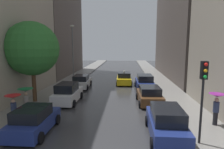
{
  "coord_description": "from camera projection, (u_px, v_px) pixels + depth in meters",
  "views": [
    {
      "loc": [
        1.6,
        -6.07,
        5.23
      ],
      "look_at": [
        -0.55,
        23.24,
        0.8
      ],
      "focal_mm": 31.31,
      "sensor_mm": 36.0,
      "label": 1
    }
  ],
  "objects": [
    {
      "name": "street_tree_left",
      "position": [
        32.0,
        49.0,
        17.14
      ],
      "size": [
        4.74,
        4.74,
        7.14
      ],
      "color": "#513823",
      "rests_on": "sidewalk_left"
    },
    {
      "name": "parked_car_right_second",
      "position": [
        149.0,
        95.0,
        17.53
      ],
      "size": [
        2.29,
        4.08,
        1.58
      ],
      "rotation": [
        0.0,
        0.0,
        1.61
      ],
      "color": "brown",
      "rests_on": "ground"
    },
    {
      "name": "traffic_light_right_corner",
      "position": [
        203.0,
        84.0,
        9.73
      ],
      "size": [
        0.3,
        0.42,
        4.3
      ],
      "color": "black",
      "rests_on": "sidewalk_right"
    },
    {
      "name": "building_right_mid",
      "position": [
        187.0,
        6.0,
        30.62
      ],
      "size": [
        6.0,
        21.92,
        22.69
      ],
      "primitive_type": "cube",
      "color": "#564C47",
      "rests_on": "ground"
    },
    {
      "name": "parked_car_left_third",
      "position": [
        81.0,
        82.0,
        24.21
      ],
      "size": [
        2.21,
        4.36,
        1.57
      ],
      "rotation": [
        0.0,
        0.0,
        1.61
      ],
      "color": "silver",
      "rests_on": "ground"
    },
    {
      "name": "lamp_post_left",
      "position": [
        73.0,
        50.0,
        26.07
      ],
      "size": [
        0.6,
        0.28,
        7.69
      ],
      "color": "#595B60",
      "rests_on": "sidewalk_left"
    },
    {
      "name": "sidewalk_left",
      "position": [
        75.0,
        78.0,
        31.0
      ],
      "size": [
        3.0,
        72.0,
        0.15
      ],
      "primitive_type": "cube",
      "color": "gray",
      "rests_on": "ground"
    },
    {
      "name": "building_left_mid",
      "position": [
        54.0,
        7.0,
        33.63
      ],
      "size": [
        6.0,
        16.29,
        23.63
      ],
      "primitive_type": "cube",
      "color": "#564C47",
      "rests_on": "ground"
    },
    {
      "name": "pedestrian_near_tree",
      "position": [
        26.0,
        95.0,
        14.25
      ],
      "size": [
        1.1,
        1.1,
        1.95
      ],
      "rotation": [
        0.0,
        0.0,
        4.3
      ],
      "color": "gray",
      "rests_on": "sidewalk_left"
    },
    {
      "name": "parked_car_right_third",
      "position": [
        145.0,
        83.0,
        23.15
      ],
      "size": [
        2.22,
        4.64,
        1.78
      ],
      "rotation": [
        0.0,
        0.0,
        1.59
      ],
      "color": "navy",
      "rests_on": "ground"
    },
    {
      "name": "parked_car_right_nearest",
      "position": [
        166.0,
        123.0,
        11.1
      ],
      "size": [
        2.09,
        4.6,
        1.81
      ],
      "rotation": [
        0.0,
        0.0,
        1.56
      ],
      "color": "navy",
      "rests_on": "ground"
    },
    {
      "name": "taxi_midroad",
      "position": [
        124.0,
        78.0,
        26.41
      ],
      "size": [
        2.13,
        4.37,
        1.81
      ],
      "rotation": [
        0.0,
        0.0,
        1.59
      ],
      "color": "yellow",
      "rests_on": "ground"
    },
    {
      "name": "pedestrian_foreground",
      "position": [
        13.0,
        103.0,
        12.69
      ],
      "size": [
        1.03,
        1.03,
        1.87
      ],
      "rotation": [
        0.0,
        0.0,
        6.08
      ],
      "color": "#38513D",
      "rests_on": "sidewalk_left"
    },
    {
      "name": "parked_car_left_second",
      "position": [
        68.0,
        94.0,
        17.85
      ],
      "size": [
        2.06,
        4.17,
        1.82
      ],
      "rotation": [
        0.0,
        0.0,
        1.57
      ],
      "color": "silver",
      "rests_on": "ground"
    },
    {
      "name": "pedestrian_by_kerb",
      "position": [
        217.0,
        102.0,
        12.34
      ],
      "size": [
        1.0,
        1.0,
        2.05
      ],
      "rotation": [
        0.0,
        0.0,
        0.95
      ],
      "color": "black",
      "rests_on": "sidewalk_right"
    },
    {
      "name": "sidewalk_right",
      "position": [
        158.0,
        79.0,
        30.06
      ],
      "size": [
        3.0,
        72.0,
        0.15
      ],
      "primitive_type": "cube",
      "color": "gray",
      "rests_on": "ground"
    },
    {
      "name": "parked_car_left_nearest",
      "position": [
        34.0,
        121.0,
        11.68
      ],
      "size": [
        2.11,
        4.01,
        1.6
      ],
      "rotation": [
        0.0,
        0.0,
        1.57
      ],
      "color": "navy",
      "rests_on": "ground"
    },
    {
      "name": "ground_plane",
      "position": [
        116.0,
        79.0,
        30.55
      ],
      "size": [
        28.0,
        72.0,
        0.04
      ],
      "primitive_type": "cube",
      "color": "#353538"
    }
  ]
}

